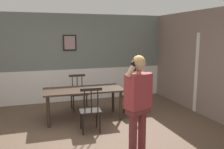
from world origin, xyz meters
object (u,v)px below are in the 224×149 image
dining_table (83,92)px  chair_by_doorway (90,110)px  chair_at_table_head (78,93)px  person_figure (138,98)px  chair_near_window (135,96)px

dining_table → chair_by_doorway: size_ratio=1.93×
chair_at_table_head → person_figure: bearing=100.1°
chair_near_window → person_figure: person_figure is taller
chair_by_doorway → chair_at_table_head: 1.62m
dining_table → chair_near_window: size_ratio=1.89×
chair_near_window → person_figure: bearing=153.7°
dining_table → chair_at_table_head: bearing=88.4°
chair_near_window → chair_at_table_head: bearing=53.0°
chair_by_doorway → person_figure: 1.40m
dining_table → person_figure: (0.53, -1.99, 0.33)m
chair_near_window → chair_by_doorway: size_ratio=1.02×
chair_near_window → person_figure: size_ratio=0.59×
chair_at_table_head → person_figure: size_ratio=0.56×
chair_near_window → chair_at_table_head: (-1.31, 0.84, -0.00)m
chair_near_window → chair_by_doorway: bearing=115.5°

